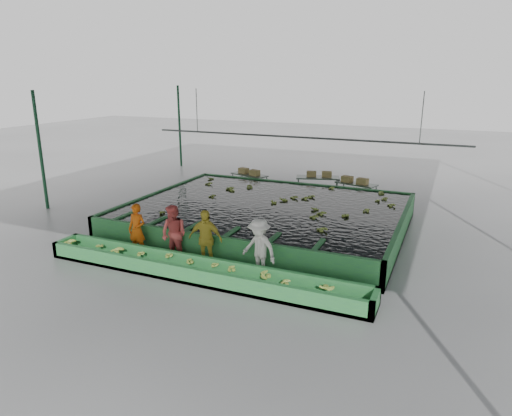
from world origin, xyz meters
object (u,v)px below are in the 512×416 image
at_px(packing_table_mid, 317,186).
at_px(box_stack_left, 249,174).
at_px(worker_b, 174,234).
at_px(packing_table_right, 356,192).
at_px(worker_c, 205,239).
at_px(box_stack_right, 355,183).
at_px(box_stack_mid, 319,177).
at_px(packing_table_left, 249,183).
at_px(worker_a, 137,230).
at_px(flotation_tank, 267,215).
at_px(worker_d, 259,248).
at_px(sorting_trough, 198,270).

xyz_separation_m(packing_table_mid, box_stack_left, (-3.36, -0.53, 0.40)).
xyz_separation_m(worker_b, packing_table_right, (3.65, 9.38, -0.47)).
bearing_deg(worker_c, packing_table_mid, 79.24).
bearing_deg(packing_table_right, box_stack_right, -172.07).
bearing_deg(box_stack_mid, packing_table_left, -171.17).
bearing_deg(packing_table_mid, packing_table_right, -7.39).
bearing_deg(worker_b, box_stack_left, 107.51).
relative_size(worker_a, packing_table_right, 0.91).
relative_size(flotation_tank, packing_table_right, 5.41).
relative_size(worker_a, box_stack_left, 1.38).
xyz_separation_m(packing_table_left, box_stack_right, (5.18, 0.22, 0.41)).
xyz_separation_m(worker_b, box_stack_mid, (1.80, 9.68, 0.03)).
relative_size(worker_b, packing_table_right, 0.97).
bearing_deg(worker_d, worker_a, -164.88).
distance_m(worker_c, packing_table_right, 9.73).
height_order(flotation_tank, box_stack_right, box_stack_right).
distance_m(flotation_tank, worker_d, 4.59).
distance_m(flotation_tank, packing_table_right, 5.60).
distance_m(worker_a, packing_table_mid, 10.13).
distance_m(worker_b, packing_table_left, 9.30).
height_order(flotation_tank, worker_a, worker_a).
xyz_separation_m(sorting_trough, box_stack_mid, (0.50, 10.48, 0.68)).
distance_m(flotation_tank, worker_a, 5.08).
bearing_deg(worker_b, worker_a, -172.52).
bearing_deg(sorting_trough, box_stack_left, 106.37).
bearing_deg(packing_table_mid, box_stack_left, -171.09).
bearing_deg(box_stack_right, worker_a, -117.85).
bearing_deg(worker_d, box_stack_right, 100.67).
relative_size(box_stack_mid, box_stack_right, 0.95).
height_order(sorting_trough, packing_table_mid, packing_table_mid).
height_order(worker_c, packing_table_right, worker_c).
distance_m(packing_table_mid, box_stack_right, 1.87).
bearing_deg(flotation_tank, worker_a, -121.98).
bearing_deg(box_stack_left, packing_table_mid, 8.91).
xyz_separation_m(packing_table_mid, packing_table_right, (1.90, -0.25, -0.04)).
bearing_deg(packing_table_left, packing_table_right, 2.56).
distance_m(worker_d, box_stack_left, 10.13).
relative_size(worker_d, packing_table_left, 0.91).
relative_size(packing_table_left, packing_table_mid, 0.94).
bearing_deg(packing_table_left, worker_b, -79.99).
xyz_separation_m(worker_d, packing_table_right, (0.81, 9.38, -0.45)).
distance_m(flotation_tank, packing_table_mid, 5.35).
xyz_separation_m(worker_d, box_stack_mid, (-1.04, 9.68, 0.06)).
relative_size(worker_d, box_stack_right, 1.39).
bearing_deg(worker_a, worker_b, -1.21).
bearing_deg(packing_table_right, box_stack_left, -176.94).
distance_m(worker_b, box_stack_right, 10.03).
relative_size(worker_c, box_stack_left, 1.47).
bearing_deg(packing_table_left, worker_d, -64.06).
bearing_deg(worker_a, packing_table_mid, 70.75).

